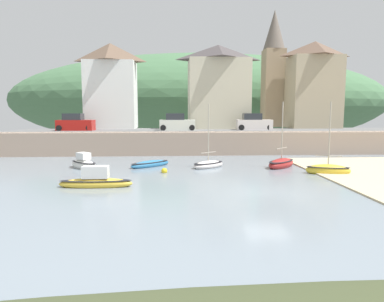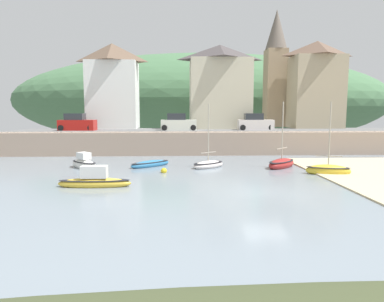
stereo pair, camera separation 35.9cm
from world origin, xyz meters
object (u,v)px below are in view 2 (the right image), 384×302
Objects in this scene: motorboat_with_cabin at (84,164)px; sailboat_nearest_shore at (282,164)px; church_with_spire at (276,67)px; sailboat_far_left at (95,181)px; parked_car_by_wall at (178,123)px; rowboat_small_beached at (328,170)px; sailboat_tall_mast at (208,164)px; mooring_buoy at (164,171)px; parked_car_end_of_row at (255,123)px; waterfront_building_centre at (220,86)px; fishing_boat_green at (150,164)px; waterfront_building_right at (316,84)px; waterfront_building_left at (113,86)px; parked_car_near_slipway at (77,123)px.

motorboat_with_cabin is 0.54× the size of sailboat_nearest_shore.
sailboat_far_left is at bearing -124.48° from church_with_spire.
church_with_spire is at bearing 33.21° from parked_car_by_wall.
rowboat_small_beached is 9.22m from sailboat_tall_mast.
church_with_spire is 29.25m from mooring_buoy.
parked_car_end_of_row is (9.04, 0.00, 0.00)m from parked_car_by_wall.
church_with_spire is 2.88× the size of sailboat_nearest_shore.
rowboat_small_beached is (5.69, -20.02, -7.44)m from waterfront_building_centre.
sailboat_nearest_shore is (-2.50, 3.22, -0.01)m from rowboat_small_beached.
fishing_boat_green is 0.86× the size of parked_car_end_of_row.
waterfront_building_right is 31.50m from motorboat_with_cabin.
motorboat_with_cabin is 5.37m from fishing_boat_green.
sailboat_far_left is 9.89× the size of mooring_buoy.
waterfront_building_left is at bearing -169.70° from church_with_spire.
sailboat_tall_mast is at bearing -47.80° from fishing_boat_green.
church_with_spire is at bearing 11.39° from fishing_boat_green.
parked_car_end_of_row reaches higher than fishing_boat_green.
parked_car_by_wall is at bearing 38.56° from fishing_boat_green.
waterfront_building_right is 30.37m from parked_car_near_slipway.
waterfront_building_centre is at bearing 180.00° from waterfront_building_right.
motorboat_with_cabin is at bearing -141.95° from parked_car_end_of_row.
waterfront_building_left reaches higher than mooring_buoy.
sailboat_tall_mast is (-15.48, -16.61, -7.82)m from waterfront_building_right.
mooring_buoy is (10.58, -14.40, -3.07)m from parked_car_near_slipway.
sailboat_tall_mast reaches higher than parked_car_end_of_row.
church_with_spire reaches higher than parked_car_by_wall.
fishing_boat_green is 7.90× the size of mooring_buoy.
sailboat_tall_mast is at bearing -99.83° from waterfront_building_centre.
parked_car_end_of_row is 17.88m from mooring_buoy.
waterfront_building_left is 18.51m from parked_car_end_of_row.
waterfront_building_right reaches higher than sailboat_far_left.
parked_car_by_wall is at bearing 85.60° from mooring_buoy.
parked_car_by_wall reaches higher than motorboat_with_cabin.
waterfront_building_centre is at bearing 120.60° from rowboat_small_beached.
motorboat_with_cabin is 6.98m from mooring_buoy.
waterfront_building_right is 24.52× the size of mooring_buoy.
waterfront_building_left reaches higher than parked_car_near_slipway.
parked_car_end_of_row is (6.57, 12.11, 2.95)m from sailboat_tall_mast.
rowboat_small_beached reaches higher than sailboat_far_left.
parked_car_by_wall is at bearing 75.07° from sailboat_far_left.
motorboat_with_cabin is at bearing 110.36° from sailboat_far_left.
rowboat_small_beached is at bearing -80.48° from parked_car_end_of_row.
sailboat_nearest_shore is 1.35× the size of parked_car_by_wall.
waterfront_building_centre is 9.72m from church_with_spire.
waterfront_building_right is at bearing -1.64° from fishing_boat_green.
sailboat_tall_mast is at bearing 132.09° from sailboat_nearest_shore.
motorboat_with_cabin is at bearing -87.87° from waterfront_building_left.
sailboat_tall_mast is 1.30× the size of parked_car_end_of_row.
fishing_boat_green is at bearing 69.90° from sailboat_far_left.
sailboat_nearest_shore is (16.24, -0.21, -0.06)m from motorboat_with_cabin.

